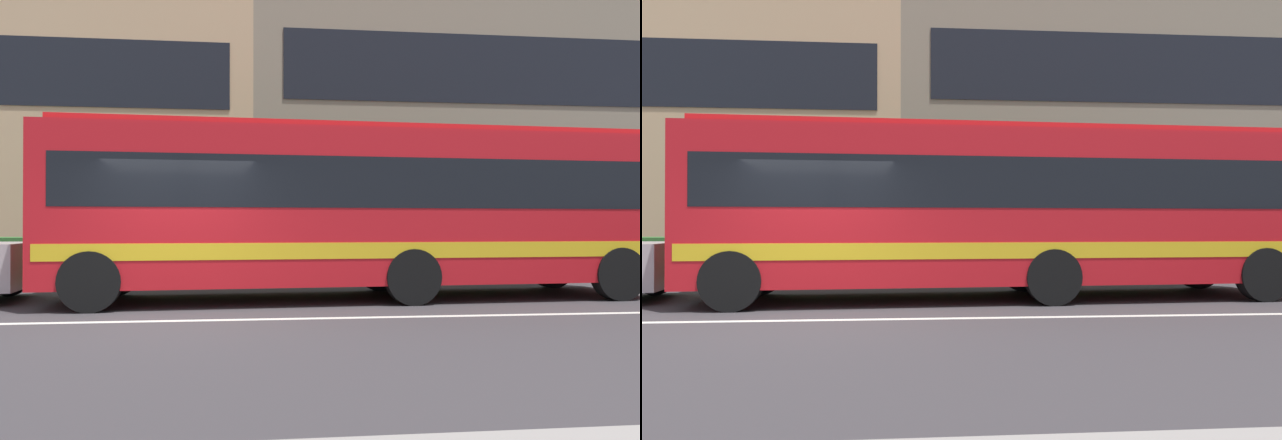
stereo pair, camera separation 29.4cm
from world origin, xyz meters
The scene contains 6 objects.
ground_plane centered at (0.00, 0.00, 0.00)m, with size 160.00×160.00×0.00m, color #3C383B.
lane_centre_line centered at (0.00, 0.00, 0.00)m, with size 60.00×0.16×0.01m, color silver.
hedge_row_far centered at (0.62, 6.17, 0.56)m, with size 15.39×1.10×1.12m, color #367231.
apartment_block_left centered at (-7.95, 15.26, 5.23)m, with size 18.31×11.38×10.46m.
apartment_block_right centered at (12.99, 15.26, 5.63)m, with size 23.58×11.38×11.27m.
transit_bus centered at (3.27, 2.42, 1.80)m, with size 11.62×3.08×3.27m.
Camera 2 is at (1.55, -8.88, 1.42)m, focal length 32.89 mm.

